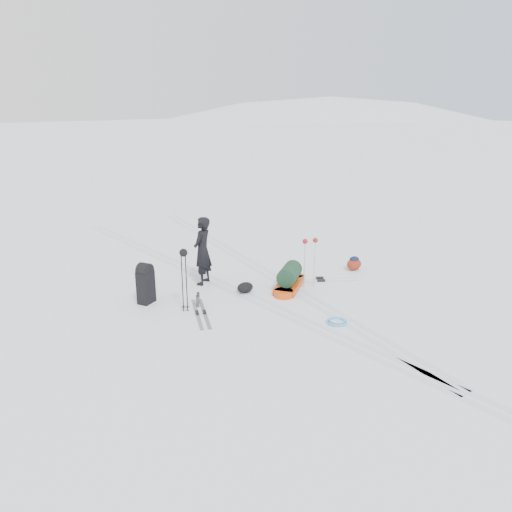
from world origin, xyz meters
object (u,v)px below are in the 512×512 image
object	(u,v)px
skier	(202,251)
expedition_rucksack	(146,283)
pulk_sled	(289,279)
ski_poles_black	(184,260)

from	to	relation	value
skier	expedition_rucksack	xyz separation A→B (m)	(-1.61, -0.24, -0.41)
skier	pulk_sled	world-z (taller)	skier
expedition_rucksack	ski_poles_black	size ratio (longest dim) A/B	0.69
pulk_sled	ski_poles_black	bearing A→B (deg)	137.84
skier	ski_poles_black	distance (m)	1.73
expedition_rucksack	ski_poles_black	xyz separation A→B (m)	(0.44, -1.00, 0.72)
ski_poles_black	expedition_rucksack	bearing A→B (deg)	91.79
skier	pulk_sled	size ratio (longest dim) A/B	1.11
pulk_sled	expedition_rucksack	distance (m)	3.36
pulk_sled	expedition_rucksack	bearing A→B (deg)	121.40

